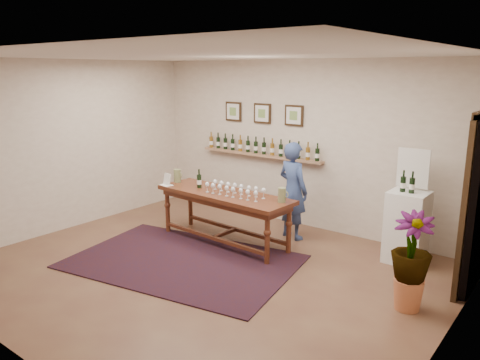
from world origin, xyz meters
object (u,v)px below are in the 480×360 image
Objects in this scene: potted_plant at (411,262)px; tasting_table at (224,200)px; display_pedestal at (407,227)px; person at (293,191)px.

tasting_table is at bearing 173.12° from potted_plant.
person is (-1.76, -0.14, 0.27)m from display_pedestal.
person reaches higher than tasting_table.
tasting_table is 2.36× the size of potted_plant.
display_pedestal is (2.48, 0.98, -0.18)m from tasting_table.
potted_plant is 0.63× the size of person.
tasting_table is 1.10m from person.
display_pedestal reaches higher than potted_plant.
potted_plant is at bearing -69.99° from display_pedestal.
tasting_table is 2.99m from potted_plant.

